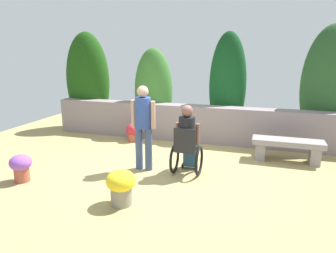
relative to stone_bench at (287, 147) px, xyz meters
name	(u,v)px	position (x,y,z in m)	size (l,w,h in m)	color
ground_plane	(167,169)	(-2.27, -1.20, -0.32)	(10.84, 10.84, 0.00)	tan
stone_retaining_wall	(192,123)	(-2.27, 0.89, 0.15)	(7.52, 0.42, 0.92)	gray
hedge_backdrop	(195,85)	(-2.35, 1.46, 1.06)	(7.81, 1.09, 2.89)	#1C4912
stone_bench	(287,147)	(0.00, 0.00, 0.00)	(1.44, 0.44, 0.47)	gray
person_in_wheelchair	(187,142)	(-1.85, -1.27, 0.31)	(0.53, 0.66, 1.33)	black
person_standing_companion	(143,122)	(-2.71, -1.33, 0.63)	(0.49, 0.30, 1.65)	#3D4F78
flower_pot_purple_near	(133,132)	(-3.70, 0.38, -0.07)	(0.34, 0.34, 0.47)	#A95039
flower_pot_terracotta_by_wall	(121,185)	(-2.50, -2.78, 0.00)	(0.45, 0.45, 0.55)	gray
flower_pot_red_accent	(21,166)	(-4.57, -2.54, -0.02)	(0.38, 0.38, 0.50)	#A54E3E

